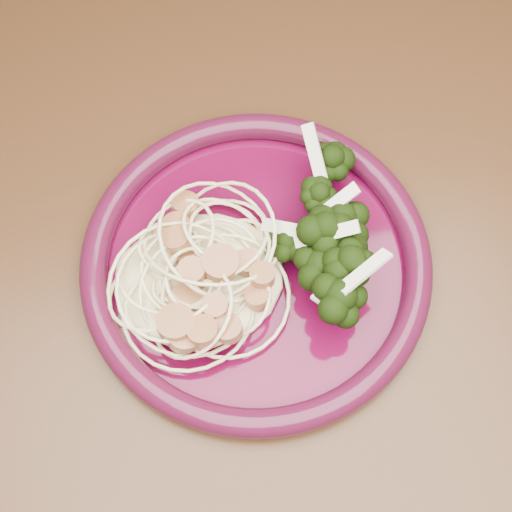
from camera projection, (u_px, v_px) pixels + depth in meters
name	position (u px, v px, depth m)	size (l,w,h in m)	color
dining_table	(217.00, 250.00, 0.66)	(1.20, 0.80, 0.75)	#472814
dinner_plate	(256.00, 262.00, 0.53)	(0.29, 0.29, 0.02)	#480521
spaghetti_pile	(199.00, 274.00, 0.52)	(0.13, 0.11, 0.03)	#FBEDAB
scallop_cluster	(196.00, 253.00, 0.49)	(0.12, 0.12, 0.04)	#B27444
broccoli_pile	(325.00, 230.00, 0.52)	(0.08, 0.13, 0.05)	black
onion_garnish	(328.00, 211.00, 0.50)	(0.06, 0.08, 0.05)	white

